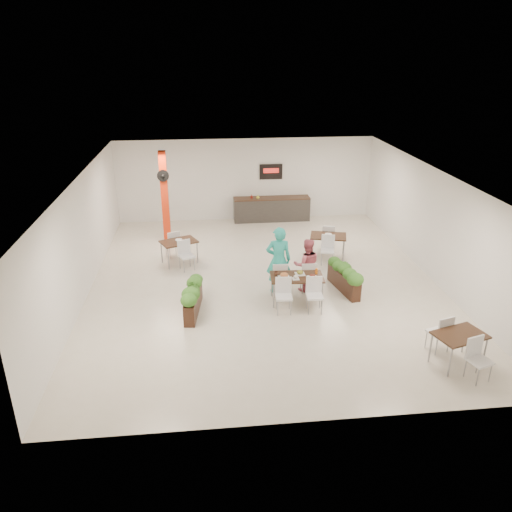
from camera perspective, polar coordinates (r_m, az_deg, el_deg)
The scene contains 12 objects.
ground at distance 14.72m, azimuth 0.90°, elevation -3.00°, with size 12.00×12.00×0.00m, color beige.
room_shell at distance 13.97m, azimuth 0.95°, elevation 4.45°, with size 10.10×12.10×3.22m.
red_column at distance 17.66m, azimuth -10.38°, elevation 6.75°, with size 0.40×0.41×3.20m.
service_counter at distance 19.90m, azimuth 1.79°, elevation 5.45°, with size 3.00×0.64×2.20m.
main_table at distance 13.40m, azimuth 4.63°, elevation -2.77°, with size 1.44×1.69×0.92m.
diner_man at distance 13.79m, azimuth 2.59°, elevation -0.46°, with size 0.70×0.46×1.93m, color #29B2A5.
diner_woman at distance 14.00m, azimuth 5.81°, elevation -1.03°, with size 0.75×0.59×1.55m, color #D25D70.
planter_left at distance 13.00m, azimuth -7.22°, elevation -4.43°, with size 0.57×1.74×0.91m.
planter_right at distance 14.26m, azimuth 10.04°, elevation -2.14°, with size 0.65×1.66×0.87m.
side_table_a at distance 15.97m, azimuth -8.79°, elevation 1.26°, with size 1.29×1.65×0.92m.
side_table_b at distance 16.43m, azimuth 8.25°, elevation 1.94°, with size 1.31×1.67×0.92m.
side_table_c at distance 11.65m, azimuth 22.21°, elevation -8.84°, with size 1.23×1.67×0.92m.
Camera 1 is at (-1.65, -13.17, 6.37)m, focal length 35.00 mm.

